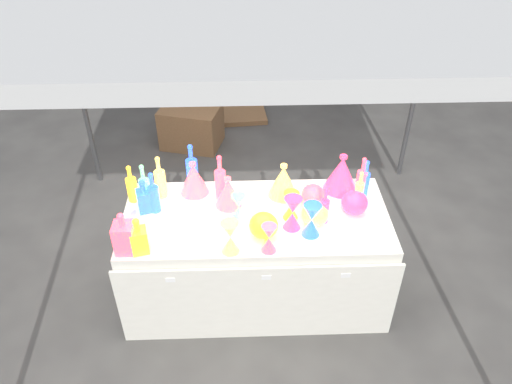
{
  "coord_description": "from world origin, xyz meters",
  "views": [
    {
      "loc": [
        -0.09,
        -2.58,
        2.92
      ],
      "look_at": [
        0.0,
        0.0,
        0.95
      ],
      "focal_mm": 35.0,
      "sensor_mm": 36.0,
      "label": 1
    }
  ],
  "objects_px": {
    "cardboard_box_closed": "(191,126)",
    "bottle_0": "(131,183)",
    "decanter_0": "(138,235)",
    "globe_0": "(264,226)",
    "hourglass_0": "(269,238)",
    "lampshade_0": "(194,178)",
    "display_table": "(256,256)"
  },
  "relations": [
    {
      "from": "lampshade_0",
      "to": "globe_0",
      "type": "bearing_deg",
      "value": -58.81
    },
    {
      "from": "bottle_0",
      "to": "decanter_0",
      "type": "relative_size",
      "value": 1.12
    },
    {
      "from": "decanter_0",
      "to": "hourglass_0",
      "type": "relative_size",
      "value": 1.31
    },
    {
      "from": "display_table",
      "to": "hourglass_0",
      "type": "xyz_separation_m",
      "value": [
        0.07,
        -0.33,
        0.47
      ]
    },
    {
      "from": "globe_0",
      "to": "cardboard_box_closed",
      "type": "bearing_deg",
      "value": 105.83
    },
    {
      "from": "lampshade_0",
      "to": "decanter_0",
      "type": "bearing_deg",
      "value": -129.96
    },
    {
      "from": "cardboard_box_closed",
      "to": "bottle_0",
      "type": "bearing_deg",
      "value": -81.95
    },
    {
      "from": "decanter_0",
      "to": "display_table",
      "type": "bearing_deg",
      "value": 9.04
    },
    {
      "from": "display_table",
      "to": "bottle_0",
      "type": "bearing_deg",
      "value": 166.1
    },
    {
      "from": "cardboard_box_closed",
      "to": "hourglass_0",
      "type": "height_order",
      "value": "hourglass_0"
    },
    {
      "from": "bottle_0",
      "to": "decanter_0",
      "type": "height_order",
      "value": "bottle_0"
    },
    {
      "from": "decanter_0",
      "to": "hourglass_0",
      "type": "bearing_deg",
      "value": -15.26
    },
    {
      "from": "hourglass_0",
      "to": "lampshade_0",
      "type": "height_order",
      "value": "lampshade_0"
    },
    {
      "from": "decanter_0",
      "to": "lampshade_0",
      "type": "bearing_deg",
      "value": 49.8
    },
    {
      "from": "globe_0",
      "to": "lampshade_0",
      "type": "xyz_separation_m",
      "value": [
        -0.47,
        0.48,
        0.05
      ]
    },
    {
      "from": "hourglass_0",
      "to": "globe_0",
      "type": "bearing_deg",
      "value": 100.89
    },
    {
      "from": "display_table",
      "to": "globe_0",
      "type": "height_order",
      "value": "globe_0"
    },
    {
      "from": "globe_0",
      "to": "bottle_0",
      "type": "bearing_deg",
      "value": 155.89
    },
    {
      "from": "decanter_0",
      "to": "globe_0",
      "type": "bearing_deg",
      "value": -5.13
    },
    {
      "from": "bottle_0",
      "to": "decanter_0",
      "type": "bearing_deg",
      "value": -76.37
    },
    {
      "from": "cardboard_box_closed",
      "to": "lampshade_0",
      "type": "distance_m",
      "value": 1.98
    },
    {
      "from": "decanter_0",
      "to": "globe_0",
      "type": "height_order",
      "value": "decanter_0"
    },
    {
      "from": "lampshade_0",
      "to": "hourglass_0",
      "type": "bearing_deg",
      "value": -64.43
    },
    {
      "from": "globe_0",
      "to": "lampshade_0",
      "type": "bearing_deg",
      "value": 134.54
    },
    {
      "from": "hourglass_0",
      "to": "lampshade_0",
      "type": "distance_m",
      "value": 0.79
    },
    {
      "from": "decanter_0",
      "to": "hourglass_0",
      "type": "height_order",
      "value": "decanter_0"
    },
    {
      "from": "display_table",
      "to": "decanter_0",
      "type": "xyz_separation_m",
      "value": [
        -0.73,
        -0.3,
        0.5
      ]
    },
    {
      "from": "bottle_0",
      "to": "decanter_0",
      "type": "xyz_separation_m",
      "value": [
        0.12,
        -0.51,
        -0.02
      ]
    },
    {
      "from": "cardboard_box_closed",
      "to": "bottle_0",
      "type": "xyz_separation_m",
      "value": [
        -0.23,
        -1.94,
        0.67
      ]
    },
    {
      "from": "cardboard_box_closed",
      "to": "bottle_0",
      "type": "height_order",
      "value": "bottle_0"
    },
    {
      "from": "cardboard_box_closed",
      "to": "display_table",
      "type": "bearing_deg",
      "value": -59.12
    },
    {
      "from": "hourglass_0",
      "to": "lampshade_0",
      "type": "xyz_separation_m",
      "value": [
        -0.5,
        0.61,
        0.03
      ]
    }
  ]
}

